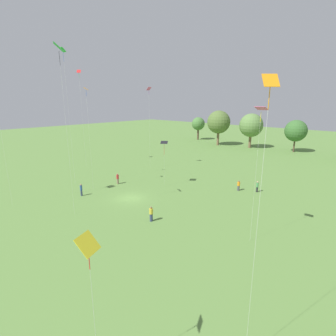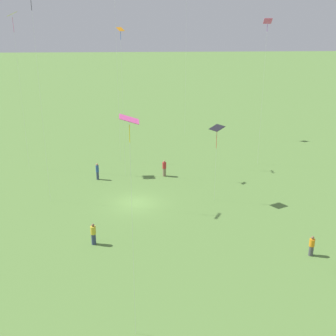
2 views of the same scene
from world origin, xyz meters
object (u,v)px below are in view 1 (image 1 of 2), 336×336
at_px(kite_3, 164,144).
at_px(kite_4, 149,93).
at_px(kite_7, 268,109).
at_px(person_4, 239,186).
at_px(person_1, 81,190).
at_px(kite_2, 261,114).
at_px(kite_9, 87,98).
at_px(person_2, 151,214).
at_px(kite_8, 59,54).
at_px(person_0, 257,187).
at_px(kite_1, 79,79).
at_px(kite_5, 64,60).
at_px(person_3, 118,179).
at_px(kite_0, 88,248).

bearing_deg(kite_3, kite_4, 155.75).
bearing_deg(kite_7, person_4, 118.77).
height_order(person_1, person_4, person_1).
bearing_deg(kite_3, kite_2, -12.69).
xyz_separation_m(person_4, kite_9, (-17.82, -15.22, 13.54)).
bearing_deg(kite_9, person_2, -96.39).
relative_size(kite_7, kite_8, 0.75).
bearing_deg(kite_2, kite_7, 156.32).
height_order(person_0, person_1, person_1).
bearing_deg(person_1, kite_1, 149.93).
bearing_deg(kite_9, person_1, -152.97).
bearing_deg(kite_9, person_4, -49.16).
relative_size(person_0, kite_4, 0.11).
bearing_deg(kite_9, kite_2, -85.64).
bearing_deg(kite_2, kite_8, 66.52).
xyz_separation_m(person_4, kite_7, (13.88, -25.48, 12.78)).
relative_size(kite_4, kite_5, 0.76).
bearing_deg(person_1, person_0, 48.49).
bearing_deg(kite_9, kite_1, 63.37).
relative_size(kite_5, kite_9, 1.37).
xyz_separation_m(person_0, kite_4, (-23.19, -0.98, 14.47)).
distance_m(person_3, kite_8, 22.14).
xyz_separation_m(kite_7, kite_8, (-24.85, 3.25, 5.30)).
bearing_deg(person_3, person_2, -121.21).
bearing_deg(person_4, kite_4, -121.40).
relative_size(kite_1, kite_8, 1.00).
height_order(kite_8, kite_9, kite_8).
height_order(person_3, kite_2, kite_2).
height_order(kite_2, kite_8, kite_8).
height_order(person_0, person_3, person_3).
height_order(kite_3, kite_7, kite_7).
height_order(person_3, kite_9, kite_9).
bearing_deg(kite_8, kite_9, 25.70).
xyz_separation_m(kite_5, kite_9, (4.42, 0.78, -5.64)).
distance_m(person_3, kite_9, 14.15).
bearing_deg(kite_2, kite_9, 45.96).
distance_m(person_0, kite_7, 31.80).
bearing_deg(kite_4, person_3, 64.02).
bearing_deg(kite_2, kite_1, 33.78).
relative_size(kite_1, kite_7, 1.34).
distance_m(kite_8, kite_9, 10.80).
bearing_deg(person_2, kite_7, -81.55).
height_order(kite_2, kite_5, kite_5).
height_order(kite_2, kite_4, kite_4).
relative_size(kite_2, kite_7, 0.89).
relative_size(kite_4, kite_9, 1.05).
bearing_deg(kite_0, kite_2, 25.14).
distance_m(person_4, kite_9, 27.06).
bearing_deg(kite_4, kite_5, 40.74).
distance_m(kite_3, kite_9, 13.70).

